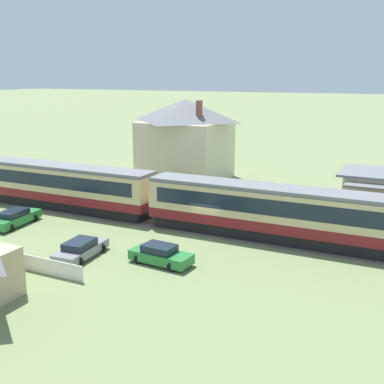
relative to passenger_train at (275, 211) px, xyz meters
name	(u,v)px	position (x,y,z in m)	size (l,w,h in m)	color
ground_plane	(209,233)	(-5.11, -0.69, -2.30)	(600.00, 600.00, 0.00)	#707F51
passenger_train	(275,211)	(0.00, 0.00, 0.00)	(61.78, 2.95, 4.14)	maroon
railway_track	(189,227)	(-7.27, 0.00, -2.29)	(124.40, 3.60, 0.04)	#665B51
station_house_grey_roof	(186,139)	(-15.86, 16.56, 2.60)	(9.89, 9.49, 9.49)	beige
parked_car_green	(15,218)	(-20.55, -5.99, -1.67)	(2.49, 4.95, 1.32)	#287A38
parked_car_grey	(81,249)	(-10.93, -9.42, -1.70)	(2.39, 4.60, 1.25)	gray
parked_car_green_2	(161,255)	(-5.43, -8.00, -1.68)	(4.37, 2.04, 1.31)	#287A38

